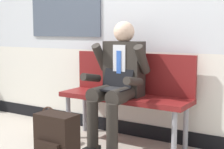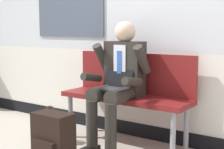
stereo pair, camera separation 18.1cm
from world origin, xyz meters
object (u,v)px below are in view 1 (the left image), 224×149
object	(u,v)px
person_seated	(117,81)
backpack	(56,146)
bench_with_person	(127,89)
handbag	(49,129)

from	to	relation	value
person_seated	backpack	bearing A→B (deg)	-95.18
bench_with_person	handbag	bearing A→B (deg)	-148.13
backpack	person_seated	bearing A→B (deg)	84.82
person_seated	handbag	xyz separation A→B (m)	(-0.70, -0.24, -0.55)
bench_with_person	person_seated	xyz separation A→B (m)	(0.00, -0.20, 0.12)
person_seated	backpack	distance (m)	0.93
bench_with_person	person_seated	world-z (taller)	person_seated
handbag	person_seated	bearing A→B (deg)	18.51
person_seated	backpack	xyz separation A→B (m)	(-0.07, -0.83, -0.43)
backpack	handbag	xyz separation A→B (m)	(-0.63, 0.59, -0.12)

